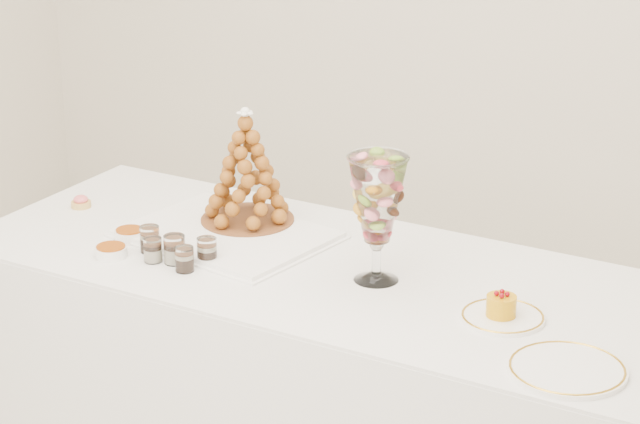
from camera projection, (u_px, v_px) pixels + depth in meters
The scene contains 15 objects.
buffet_table at pixel (322, 391), 3.46m from camera, with size 2.02×0.88×0.76m.
lace_tray at pixel (227, 234), 3.51m from camera, with size 0.54×0.40×0.02m, color white.
macaron_vase at pixel (377, 201), 3.16m from camera, with size 0.15×0.15×0.33m.
cake_plate at pixel (503, 317), 3.01m from camera, with size 0.21×0.21×0.01m, color white.
spare_plate at pixel (567, 370), 2.76m from camera, with size 0.27×0.27×0.01m, color white.
pink_tart at pixel (81, 202), 3.73m from camera, with size 0.06×0.06×0.04m.
verrine_a at pixel (150, 239), 3.40m from camera, with size 0.05×0.05×0.07m, color white.
verrine_b at pixel (174, 249), 3.32m from camera, with size 0.06×0.06×0.08m, color white.
verrine_c at pixel (207, 251), 3.32m from camera, with size 0.05×0.05×0.07m, color white.
verrine_d at pixel (153, 250), 3.33m from camera, with size 0.05×0.05×0.07m, color white.
verrine_e at pixel (184, 259), 3.27m from camera, with size 0.05×0.05×0.07m, color white.
ramekin_back at pixel (130, 235), 3.49m from camera, with size 0.09×0.09×0.03m, color white.
ramekin_front at pixel (111, 252), 3.37m from camera, with size 0.09×0.09×0.03m, color white.
croquembouche at pixel (246, 166), 3.53m from camera, with size 0.28×0.28×0.34m.
mousse_cake at pixel (501, 305), 3.00m from camera, with size 0.07×0.07×0.06m.
Camera 1 is at (1.45, -2.46, 2.07)m, focal length 70.00 mm.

